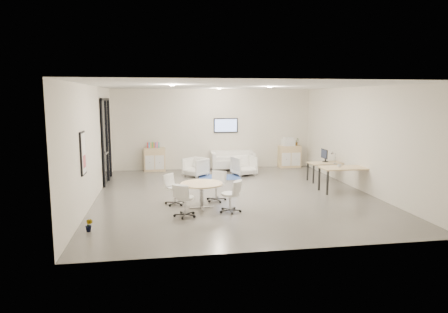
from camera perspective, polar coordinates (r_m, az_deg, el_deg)
name	(u,v)px	position (r m, az deg, el deg)	size (l,w,h in m)	color
room_shell	(234,141)	(11.72, 1.44, 2.21)	(9.60, 10.60, 4.80)	#57544F
glass_door	(106,138)	(14.14, -16.49, 2.54)	(0.09, 1.90, 2.85)	black
artwork	(83,153)	(10.10, -19.50, 0.42)	(0.05, 0.54, 1.04)	black
wall_tv	(226,125)	(16.17, 0.26, 4.47)	(0.98, 0.06, 0.58)	black
ceiling_spots	(223,87)	(12.44, -0.18, 9.87)	(3.14, 4.14, 0.03)	#FFEAC6
sideboard_left	(155,159)	(15.90, -9.87, -0.41)	(0.82, 0.42, 0.92)	tan
sideboard_right	(289,156)	(16.75, 9.34, 0.01)	(0.90, 0.44, 0.90)	tan
books	(153,145)	(15.82, -10.07, 1.63)	(0.47, 0.14, 0.22)	red
printer	(288,142)	(16.65, 9.13, 2.09)	(0.52, 0.45, 0.34)	white
loveseat	(232,161)	(15.98, 1.20, -0.64)	(1.72, 0.87, 0.64)	silver
blue_rug	(220,177)	(14.49, -0.62, -2.96)	(1.50, 1.00, 0.01)	#304592
armchair_left	(196,166)	(14.67, -4.09, -1.38)	(0.73, 0.68, 0.75)	silver
armchair_right	(244,165)	(14.84, 2.88, -1.17)	(0.77, 0.72, 0.79)	silver
desk_rear	(327,164)	(14.15, 14.51, -1.09)	(1.32, 0.74, 0.66)	tan
desk_front	(345,170)	(12.71, 16.86, -1.83)	(1.48, 0.76, 0.76)	tan
monitor	(324,155)	(14.22, 14.16, 0.21)	(0.20, 0.50, 0.44)	black
round_table	(202,186)	(10.42, -3.23, -4.27)	(1.10, 1.10, 0.67)	tan
meeting_chairs	(202,193)	(10.46, -3.22, -5.18)	(2.15, 2.15, 0.82)	white
plant_cabinet	(296,143)	(16.78, 10.22, 1.97)	(0.28, 0.31, 0.24)	#3F7F3F
plant_floor	(89,229)	(9.21, -18.69, -9.76)	(0.16, 0.30, 0.13)	#3F7F3F
cup	(339,165)	(12.63, 16.15, -1.22)	(0.12, 0.10, 0.12)	white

